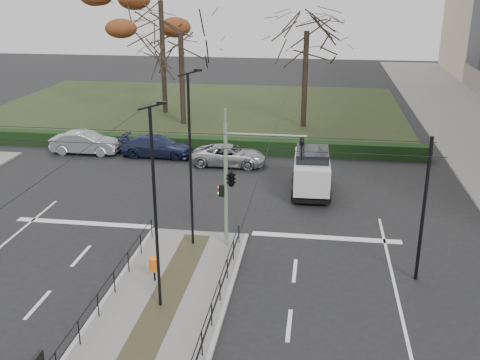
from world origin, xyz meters
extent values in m
plane|color=black|center=(0.00, 0.00, 0.00)|extent=(140.00, 140.00, 0.00)
cube|color=#63615E|center=(0.00, -2.50, 0.07)|extent=(4.40, 15.00, 0.14)
cube|color=#243018|center=(-6.00, 32.00, 0.05)|extent=(38.00, 26.00, 0.10)
cube|color=black|center=(-6.00, 18.60, 0.50)|extent=(38.00, 1.00, 1.00)
cylinder|color=black|center=(-2.05, 4.00, 0.59)|extent=(0.04, 0.04, 0.90)
cylinder|color=black|center=(2.05, 4.00, 0.59)|extent=(0.04, 0.04, 0.90)
cylinder|color=black|center=(-2.05, -2.60, 1.04)|extent=(0.04, 13.20, 0.04)
cylinder|color=black|center=(2.05, -2.60, 1.04)|extent=(0.04, 13.20, 0.04)
cylinder|color=black|center=(9.60, 2.00, 3.00)|extent=(0.14, 0.14, 6.00)
cylinder|color=black|center=(0.00, 1.00, 5.50)|extent=(20.00, 0.02, 0.02)
cylinder|color=black|center=(0.00, 3.00, 5.50)|extent=(20.00, 0.02, 0.02)
cylinder|color=black|center=(-3.50, -2.00, 5.30)|extent=(0.02, 34.00, 0.02)
cylinder|color=black|center=(3.50, -2.00, 5.30)|extent=(0.02, 34.00, 0.02)
cylinder|color=gray|center=(1.50, 3.80, 2.95)|extent=(0.17, 0.17, 5.62)
cylinder|color=gray|center=(3.23, 3.80, 5.32)|extent=(3.46, 0.11, 0.11)
imported|color=black|center=(4.74, 3.80, 4.78)|extent=(0.22, 0.24, 0.97)
imported|color=black|center=(1.74, 3.80, 3.38)|extent=(1.16, 2.17, 0.86)
cube|color=black|center=(1.31, 3.80, 2.73)|extent=(0.24, 0.17, 0.54)
sphere|color=#FF0C0C|center=(1.20, 3.80, 2.89)|extent=(0.12, 0.12, 0.12)
sphere|color=#0CE533|center=(1.20, 3.80, 2.60)|extent=(0.12, 0.12, 0.12)
cylinder|color=black|center=(-0.80, 0.16, 0.38)|extent=(0.08, 0.08, 0.48)
cylinder|color=orange|center=(-0.80, 0.16, 0.87)|extent=(0.39, 0.39, 0.53)
cylinder|color=black|center=(-0.08, -1.59, 3.86)|extent=(0.11, 0.11, 7.44)
cube|color=black|center=(0.34, -1.59, 7.72)|extent=(0.33, 0.13, 0.09)
cylinder|color=black|center=(-0.02, 3.63, 4.00)|extent=(0.12, 0.12, 7.72)
cube|color=black|center=(0.42, 3.63, 8.01)|extent=(0.34, 0.14, 0.10)
imported|color=#A1A4A8|center=(-10.66, 16.90, 0.78)|extent=(4.75, 1.73, 1.55)
imported|color=#1E2646|center=(-5.49, 16.95, 0.73)|extent=(5.07, 2.18, 1.46)
imported|color=#A1A4A8|center=(-0.27, 15.69, 0.67)|extent=(4.86, 2.32, 1.34)
cube|color=silver|center=(5.14, 11.44, 1.25)|extent=(2.08, 4.69, 1.50)
cube|color=black|center=(5.14, 11.44, 2.15)|extent=(1.86, 2.60, 0.70)
cube|color=black|center=(5.14, 11.44, 0.30)|extent=(2.12, 4.78, 0.18)
cylinder|color=black|center=(6.16, 9.94, 0.33)|extent=(0.24, 0.67, 0.66)
cylinder|color=black|center=(4.21, 9.88, 0.33)|extent=(0.24, 0.67, 0.66)
cylinder|color=black|center=(6.08, 13.00, 0.33)|extent=(0.24, 0.67, 0.66)
cylinder|color=black|center=(4.13, 12.94, 0.33)|extent=(0.24, 0.67, 0.66)
cylinder|color=black|center=(-8.50, 30.03, 4.98)|extent=(0.44, 0.44, 9.76)
ellipsoid|color=#5E2A15|center=(-8.50, 30.03, 9.86)|extent=(9.12, 9.12, 6.13)
cylinder|color=black|center=(4.17, 26.62, 3.92)|extent=(0.44, 0.44, 7.64)
cylinder|color=black|center=(-5.86, 26.06, 3.83)|extent=(0.44, 0.44, 7.45)
camera|label=1|loc=(5.37, -18.95, 11.44)|focal=42.00mm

